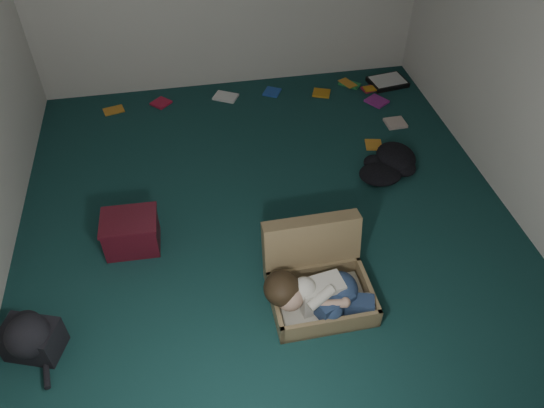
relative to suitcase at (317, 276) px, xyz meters
name	(u,v)px	position (x,y,z in m)	size (l,w,h in m)	color
floor	(269,223)	(-0.21, 0.73, -0.15)	(4.50, 4.50, 0.00)	#143A39
suitcase	(317,276)	(0.00, 0.00, 0.00)	(0.71, 0.69, 0.51)	#8E764E
person	(317,294)	(-0.05, -0.18, 0.04)	(0.76, 0.36, 0.32)	white
maroon_bin	(131,232)	(-1.29, 0.68, -0.01)	(0.43, 0.34, 0.29)	#4A0F1A
backpack	(32,339)	(-1.91, -0.14, -0.02)	(0.43, 0.34, 0.26)	black
clothing_pile	(387,166)	(0.94, 1.17, -0.08)	(0.45, 0.36, 0.14)	black
paper_tray	(387,82)	(1.48, 2.63, -0.13)	(0.43, 0.35, 0.06)	black
book_scatter	(296,103)	(0.39, 2.42, -0.14)	(2.99, 1.34, 0.02)	orange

